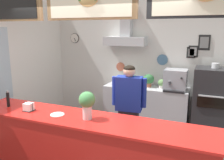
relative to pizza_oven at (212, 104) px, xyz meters
name	(u,v)px	position (x,y,z in m)	size (l,w,h in m)	color
back_wall_assembly	(140,56)	(-1.61, 0.33, 0.85)	(4.63, 2.80, 2.95)	#9E9E99
service_counter	(85,154)	(-1.59, -2.40, -0.20)	(3.39, 0.66, 1.06)	red
back_prep_counter	(146,107)	(-1.39, 0.11, -0.27)	(1.87, 0.61, 0.93)	#B7BABF
pizza_oven	(212,104)	(0.00, 0.00, 0.00)	(0.73, 0.69, 1.56)	#232326
shop_worker	(129,107)	(-1.36, -1.22, 0.13)	(0.60, 0.27, 1.61)	#232328
espresso_machine	(176,80)	(-0.75, 0.08, 0.41)	(0.46, 0.49, 0.44)	#A3A5AD
potted_oregano	(123,80)	(-1.95, 0.10, 0.30)	(0.14, 0.14, 0.19)	#4C4C51
potted_rosemary	(149,80)	(-1.34, 0.14, 0.36)	(0.24, 0.24, 0.29)	#9E563D
potted_sage	(134,80)	(-1.67, 0.08, 0.33)	(0.23, 0.23, 0.25)	#4C4C51
potted_thyme	(162,83)	(-1.04, 0.11, 0.31)	(0.17, 0.17, 0.20)	beige
condiment_plate	(57,115)	(-1.98, -2.44, 0.33)	(0.19, 0.19, 0.01)	white
pepper_grinder	(8,99)	(-2.87, -2.42, 0.45)	(0.05, 0.05, 0.25)	black
napkin_holder	(29,107)	(-2.46, -2.45, 0.38)	(0.14, 0.14, 0.13)	#262628
basil_vase	(87,103)	(-1.53, -2.41, 0.54)	(0.21, 0.21, 0.37)	silver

